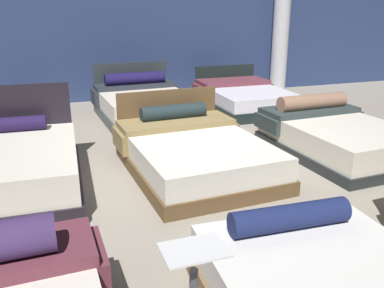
{
  "coord_description": "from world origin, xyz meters",
  "views": [
    {
      "loc": [
        -1.62,
        -4.59,
        2.0
      ],
      "look_at": [
        0.02,
        0.05,
        0.36
      ],
      "focal_mm": 37.94,
      "sensor_mm": 36.0,
      "label": 1
    }
  ],
  "objects_px": {
    "bed_3": "(8,170)",
    "bed_5": "(336,136)",
    "bed_8": "(244,97)",
    "bed_6": "(13,114)",
    "support_pillar": "(282,20)",
    "bed_4": "(193,152)",
    "bed_7": "(143,103)"
  },
  "relations": [
    {
      "from": "bed_3",
      "to": "bed_5",
      "type": "xyz_separation_m",
      "value": [
        4.38,
        -0.08,
        -0.03
      ]
    },
    {
      "from": "bed_6",
      "to": "support_pillar",
      "type": "relative_size",
      "value": 0.61
    },
    {
      "from": "bed_3",
      "to": "bed_8",
      "type": "height_order",
      "value": "bed_3"
    },
    {
      "from": "bed_8",
      "to": "support_pillar",
      "type": "distance_m",
      "value": 2.58
    },
    {
      "from": "bed_3",
      "to": "bed_7",
      "type": "xyz_separation_m",
      "value": [
        2.21,
        2.87,
        -0.01
      ]
    },
    {
      "from": "support_pillar",
      "to": "bed_8",
      "type": "bearing_deg",
      "value": -140.25
    },
    {
      "from": "bed_6",
      "to": "bed_8",
      "type": "relative_size",
      "value": 0.99
    },
    {
      "from": "bed_3",
      "to": "bed_4",
      "type": "height_order",
      "value": "bed_3"
    },
    {
      "from": "bed_8",
      "to": "support_pillar",
      "type": "bearing_deg",
      "value": 40.14
    },
    {
      "from": "bed_4",
      "to": "bed_5",
      "type": "height_order",
      "value": "bed_4"
    },
    {
      "from": "bed_8",
      "to": "bed_4",
      "type": "bearing_deg",
      "value": -126.24
    },
    {
      "from": "bed_4",
      "to": "support_pillar",
      "type": "relative_size",
      "value": 0.64
    },
    {
      "from": "bed_3",
      "to": "bed_6",
      "type": "bearing_deg",
      "value": 94.55
    },
    {
      "from": "bed_8",
      "to": "bed_5",
      "type": "bearing_deg",
      "value": -89.22
    },
    {
      "from": "bed_4",
      "to": "support_pillar",
      "type": "distance_m",
      "value": 5.86
    },
    {
      "from": "bed_5",
      "to": "support_pillar",
      "type": "xyz_separation_m",
      "value": [
        1.59,
        4.29,
        1.49
      ]
    },
    {
      "from": "bed_4",
      "to": "bed_7",
      "type": "height_order",
      "value": "bed_7"
    },
    {
      "from": "bed_3",
      "to": "support_pillar",
      "type": "bearing_deg",
      "value": 37.63
    },
    {
      "from": "bed_3",
      "to": "bed_4",
      "type": "distance_m",
      "value": 2.2
    },
    {
      "from": "bed_3",
      "to": "bed_6",
      "type": "height_order",
      "value": "bed_3"
    },
    {
      "from": "bed_6",
      "to": "support_pillar",
      "type": "distance_m",
      "value": 6.4
    },
    {
      "from": "bed_3",
      "to": "bed_8",
      "type": "bearing_deg",
      "value": 35.83
    },
    {
      "from": "bed_6",
      "to": "bed_3",
      "type": "bearing_deg",
      "value": -85.57
    },
    {
      "from": "bed_5",
      "to": "bed_8",
      "type": "relative_size",
      "value": 1.02
    },
    {
      "from": "bed_3",
      "to": "bed_4",
      "type": "relative_size",
      "value": 0.9
    },
    {
      "from": "bed_8",
      "to": "bed_6",
      "type": "bearing_deg",
      "value": -179.43
    },
    {
      "from": "bed_3",
      "to": "support_pillar",
      "type": "relative_size",
      "value": 0.58
    },
    {
      "from": "bed_7",
      "to": "bed_8",
      "type": "xyz_separation_m",
      "value": [
        2.15,
        0.01,
        -0.04
      ]
    },
    {
      "from": "bed_4",
      "to": "bed_8",
      "type": "height_order",
      "value": "bed_4"
    },
    {
      "from": "bed_6",
      "to": "support_pillar",
      "type": "xyz_separation_m",
      "value": [
        6.07,
        1.35,
        1.49
      ]
    },
    {
      "from": "bed_6",
      "to": "bed_8",
      "type": "height_order",
      "value": "bed_8"
    },
    {
      "from": "bed_4",
      "to": "bed_6",
      "type": "bearing_deg",
      "value": 125.77
    }
  ]
}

